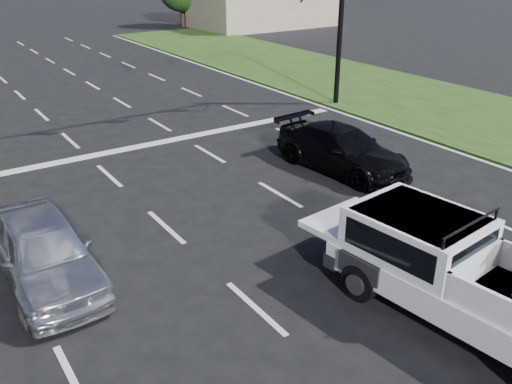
% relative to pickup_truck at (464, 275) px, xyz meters
% --- Properties ---
extents(ground, '(160.00, 160.00, 0.00)m').
position_rel_pickup_truck_xyz_m(ground, '(-1.19, 2.36, -0.95)').
color(ground, black).
rests_on(ground, ground).
extents(road_markings, '(17.75, 60.00, 0.01)m').
position_rel_pickup_truck_xyz_m(road_markings, '(-1.19, 8.92, -0.95)').
color(road_markings, silver).
rests_on(road_markings, ground).
extents(grass_shoulder_right, '(8.00, 60.00, 0.06)m').
position_rel_pickup_truck_xyz_m(grass_shoulder_right, '(11.81, 8.36, -0.92)').
color(grass_shoulder_right, '#1F3D12').
rests_on(grass_shoulder_right, ground).
extents(building_right, '(12.00, 7.00, 3.60)m').
position_rel_pickup_truck_xyz_m(building_right, '(20.81, 36.36, 0.85)').
color(building_right, tan).
rests_on(building_right, ground).
extents(pickup_truck, '(2.53, 5.60, 2.03)m').
position_rel_pickup_truck_xyz_m(pickup_truck, '(0.00, 0.00, 0.00)').
color(pickup_truck, black).
rests_on(pickup_truck, ground).
extents(silver_sedan, '(1.70, 4.22, 1.44)m').
position_rel_pickup_truck_xyz_m(silver_sedan, '(-5.99, 5.50, -0.23)').
color(silver_sedan, silver).
rests_on(silver_sedan, ground).
extents(black_coupe, '(2.34, 4.82, 1.35)m').
position_rel_pickup_truck_xyz_m(black_coupe, '(3.25, 6.81, -0.28)').
color(black_coupe, black).
rests_on(black_coupe, ground).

